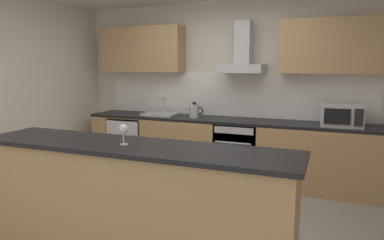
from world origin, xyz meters
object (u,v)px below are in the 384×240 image
object	(u,v)px
range_hood	(243,57)
oven	(238,150)
refrigerator	(132,143)
sink	(161,114)
kettle	(194,111)
wine_glass	(123,130)
microwave	(342,115)

from	to	relation	value
range_hood	oven	bearing A→B (deg)	-90.00
refrigerator	sink	size ratio (longest dim) A/B	1.70
kettle	range_hood	distance (m)	1.04
sink	kettle	xyz separation A→B (m)	(0.57, -0.04, 0.08)
oven	kettle	bearing A→B (deg)	-177.10
kettle	wine_glass	world-z (taller)	wine_glass
sink	range_hood	bearing A→B (deg)	5.47
oven	range_hood	world-z (taller)	range_hood
microwave	sink	world-z (taller)	microwave
kettle	sink	bearing A→B (deg)	175.54
microwave	range_hood	world-z (taller)	range_hood
microwave	range_hood	xyz separation A→B (m)	(-1.33, 0.16, 0.74)
refrigerator	range_hood	xyz separation A→B (m)	(1.76, 0.13, 1.36)
oven	refrigerator	world-z (taller)	oven
wine_glass	oven	bearing A→B (deg)	79.79
refrigerator	kettle	bearing A→B (deg)	-1.63
sink	range_hood	distance (m)	1.51
oven	sink	distance (m)	1.32
microwave	oven	bearing A→B (deg)	178.80
wine_glass	microwave	bearing A→B (deg)	52.53
oven	range_hood	distance (m)	1.33
refrigerator	kettle	world-z (taller)	kettle
kettle	wine_glass	bearing A→B (deg)	-83.76
microwave	kettle	bearing A→B (deg)	-179.83
range_hood	wine_glass	xyz separation A→B (m)	(-0.42, -2.44, -0.66)
microwave	range_hood	distance (m)	1.53
range_hood	wine_glass	world-z (taller)	range_hood
wine_glass	kettle	bearing A→B (deg)	96.24
oven	range_hood	xyz separation A→B (m)	(0.00, 0.13, 1.33)
sink	wine_glass	world-z (taller)	wine_glass
refrigerator	microwave	world-z (taller)	microwave
sink	kettle	distance (m)	0.58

